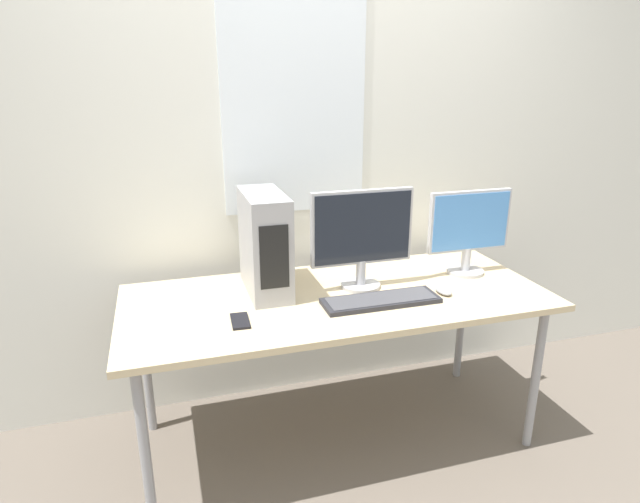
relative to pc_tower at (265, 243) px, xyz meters
The scene contains 10 objects.
ground_plane 1.13m from the pc_tower, 61.68° to the right, with size 14.00×14.00×0.00m, color #665B51.
wall_back 0.62m from the pc_tower, 53.50° to the left, with size 8.00×0.07×2.70m.
desk 0.42m from the pc_tower, 25.60° to the right, with size 1.84×0.79×0.73m.
pc_tower is the anchor object (origin of this frame).
monitor_main 0.43m from the pc_tower, 11.39° to the right, with size 0.46×0.18×0.45m.
monitor_right_near 0.97m from the pc_tower, ahead, with size 0.41×0.18×0.41m.
keyboard 0.56m from the pc_tower, 32.26° to the right, with size 0.50×0.16×0.02m.
mouse 0.81m from the pc_tower, 19.28° to the right, with size 0.06×0.10×0.03m.
cell_phone 0.39m from the pc_tower, 119.35° to the right, with size 0.08×0.14×0.01m.
paper_sheet_left 0.51m from the pc_tower, 139.62° to the right, with size 0.30×0.35×0.00m.
Camera 1 is at (-0.70, -1.65, 1.65)m, focal length 30.00 mm.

